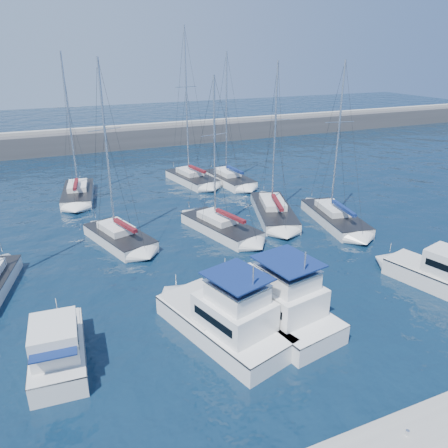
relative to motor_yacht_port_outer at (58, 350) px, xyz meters
name	(u,v)px	position (x,y,z in m)	size (l,w,h in m)	color
ground	(272,309)	(12.51, 0.24, -0.94)	(220.00, 220.00, 0.00)	black
breakwater	(115,141)	(12.51, 52.24, 0.11)	(160.00, 6.00, 4.45)	#424244
dock	(406,441)	(12.51, -10.76, -0.64)	(40.00, 2.20, 0.60)	gray
dock_cleat_centre	(407,433)	(12.51, -10.76, -0.22)	(0.16, 0.16, 0.25)	silver
motor_yacht_port_outer	(58,350)	(0.00, 0.00, 0.00)	(3.05, 6.19, 3.20)	silver
motor_yacht_port_inner	(227,320)	(8.76, -1.28, 0.19)	(5.74, 9.04, 4.69)	white
motor_yacht_stbd_inner	(275,303)	(12.11, -0.80, 0.19)	(5.30, 9.47, 4.69)	white
motor_yacht_stbd_outer	(441,275)	(24.20, -1.94, 0.00)	(4.27, 7.06, 3.20)	silver
sailboat_mid_b	(119,237)	(5.74, 14.00, -0.41)	(5.08, 7.90, 14.86)	silver
sailboat_mid_c	(220,227)	(14.34, 12.73, -0.43)	(4.97, 8.70, 13.48)	silver
sailboat_mid_d	(273,211)	(20.57, 14.36, -0.44)	(6.03, 9.97, 14.47)	silver
sailboat_mid_e	(335,217)	(24.92, 10.61, -0.43)	(4.58, 9.18, 14.55)	silver
sailboat_back_a	(78,193)	(3.95, 27.57, -0.42)	(4.37, 8.78, 15.18)	white
sailboat_back_b	(192,178)	(17.17, 28.19, -0.38)	(4.55, 8.22, 17.74)	silver
sailboat_back_c	(229,179)	(21.20, 26.17, -0.41)	(3.78, 8.01, 15.11)	white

